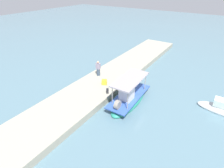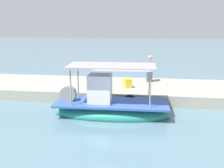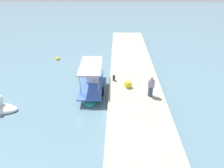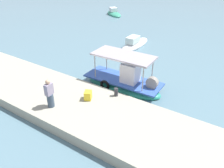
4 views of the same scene
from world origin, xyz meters
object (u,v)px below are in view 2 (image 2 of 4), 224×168
Objects in this scene: main_fishing_boat at (110,106)px; cargo_crate at (127,83)px; mooring_bollard at (104,88)px; fisherman_near_bollard at (150,70)px.

main_fishing_boat reaches higher than cargo_crate.
cargo_crate is at bearing -134.13° from mooring_bollard.
mooring_bollard is 1.75m from cargo_crate.
mooring_bollard is at bearing 45.87° from cargo_crate.
main_fishing_boat is at bearing 79.57° from cargo_crate.
mooring_bollard is (2.53, 3.04, -0.53)m from fisherman_near_bollard.
cargo_crate is (1.31, 1.78, -0.53)m from fisherman_near_bollard.
fisherman_near_bollard is at bearing -129.81° from mooring_bollard.
fisherman_near_bollard is 3.28× the size of cargo_crate.
fisherman_near_bollard reaches higher than mooring_bollard.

